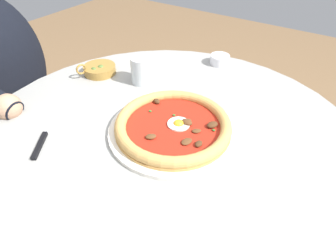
{
  "coord_description": "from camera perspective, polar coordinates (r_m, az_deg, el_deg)",
  "views": [
    {
      "loc": [
        0.29,
        -0.42,
        1.17
      ],
      "look_at": [
        -0.01,
        0.02,
        0.74
      ],
      "focal_mm": 30.25,
      "sensor_mm": 36.0,
      "label": 1
    }
  ],
  "objects": [
    {
      "name": "dining_table",
      "position": [
        0.8,
        -0.51,
        -10.91
      ],
      "size": [
        0.96,
        0.96,
        0.73
      ],
      "color": "#999993",
      "rests_on": "ground"
    },
    {
      "name": "pizza_on_plate",
      "position": [
        0.68,
        1.04,
        -0.03
      ],
      "size": [
        0.31,
        0.31,
        0.04
      ],
      "color": "white",
      "rests_on": "dining_table"
    },
    {
      "name": "water_glass",
      "position": [
        0.87,
        -5.29,
        10.82
      ],
      "size": [
        0.07,
        0.07,
        0.08
      ],
      "color": "silver",
      "rests_on": "dining_table"
    },
    {
      "name": "steak_knife",
      "position": [
        0.73,
        -23.77,
        -2.06
      ],
      "size": [
        0.13,
        0.18,
        0.01
      ],
      "color": "silver",
      "rests_on": "dining_table"
    },
    {
      "name": "ramekin_capers",
      "position": [
        1.0,
        10.39,
        13.09
      ],
      "size": [
        0.06,
        0.06,
        0.03
      ],
      "color": "white",
      "rests_on": "dining_table"
    },
    {
      "name": "olive_pan",
      "position": [
        0.95,
        -13.68,
        11.02
      ],
      "size": [
        0.1,
        0.12,
        0.05
      ],
      "color": "olive",
      "rests_on": "dining_table"
    },
    {
      "name": "diner_person",
      "position": [
        1.25,
        -28.97,
        2.03
      ],
      "size": [
        0.5,
        0.4,
        1.14
      ],
      "color": "#282833",
      "rests_on": "ground"
    }
  ]
}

